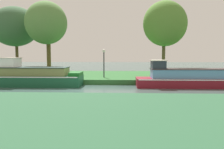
{
  "coord_description": "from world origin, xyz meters",
  "views": [
    {
      "loc": [
        2.45,
        -15.39,
        2.36
      ],
      "look_at": [
        1.66,
        1.2,
        0.9
      ],
      "focal_mm": 35.68,
      "sensor_mm": 36.0,
      "label": 1
    }
  ],
  "objects_px": {
    "lamp_post": "(104,59)",
    "mooring_post_near": "(62,75)",
    "forest_narrowboat": "(31,77)",
    "willow_tree_left": "(15,27)",
    "willow_tree_centre": "(46,23)",
    "willow_tree_right": "(165,24)",
    "maroon_barge": "(195,79)"
  },
  "relations": [
    {
      "from": "lamp_post",
      "to": "mooring_post_near",
      "type": "relative_size",
      "value": 3.86
    },
    {
      "from": "forest_narrowboat",
      "to": "lamp_post",
      "type": "distance_m",
      "value": 6.21
    },
    {
      "from": "willow_tree_left",
      "to": "willow_tree_centre",
      "type": "xyz_separation_m",
      "value": [
        4.14,
        -2.12,
        0.04
      ]
    },
    {
      "from": "willow_tree_left",
      "to": "willow_tree_right",
      "type": "xyz_separation_m",
      "value": [
        15.39,
        -2.25,
        -0.11
      ]
    },
    {
      "from": "maroon_barge",
      "to": "mooring_post_near",
      "type": "bearing_deg",
      "value": 172.26
    },
    {
      "from": "willow_tree_right",
      "to": "lamp_post",
      "type": "height_order",
      "value": "willow_tree_right"
    },
    {
      "from": "willow_tree_centre",
      "to": "mooring_post_near",
      "type": "relative_size",
      "value": 11.14
    },
    {
      "from": "willow_tree_centre",
      "to": "lamp_post",
      "type": "xyz_separation_m",
      "value": [
        5.7,
        -1.92,
        -3.42
      ]
    },
    {
      "from": "willow_tree_left",
      "to": "lamp_post",
      "type": "xyz_separation_m",
      "value": [
        9.84,
        -4.04,
        -3.38
      ]
    },
    {
      "from": "maroon_barge",
      "to": "willow_tree_centre",
      "type": "height_order",
      "value": "willow_tree_centre"
    },
    {
      "from": "willow_tree_left",
      "to": "lamp_post",
      "type": "relative_size",
      "value": 2.88
    },
    {
      "from": "maroon_barge",
      "to": "forest_narrowboat",
      "type": "bearing_deg",
      "value": 180.0
    },
    {
      "from": "willow_tree_left",
      "to": "lamp_post",
      "type": "height_order",
      "value": "willow_tree_left"
    },
    {
      "from": "maroon_barge",
      "to": "willow_tree_right",
      "type": "distance_m",
      "value": 6.68
    },
    {
      "from": "forest_narrowboat",
      "to": "willow_tree_centre",
      "type": "height_order",
      "value": "willow_tree_centre"
    },
    {
      "from": "maroon_barge",
      "to": "willow_tree_right",
      "type": "height_order",
      "value": "willow_tree_right"
    },
    {
      "from": "willow_tree_right",
      "to": "lamp_post",
      "type": "xyz_separation_m",
      "value": [
        -5.56,
        -1.78,
        -3.27
      ]
    },
    {
      "from": "maroon_barge",
      "to": "willow_tree_centre",
      "type": "bearing_deg",
      "value": 159.6
    },
    {
      "from": "maroon_barge",
      "to": "willow_tree_right",
      "type": "xyz_separation_m",
      "value": [
        -1.45,
        4.59,
        4.63
      ]
    },
    {
      "from": "maroon_barge",
      "to": "willow_tree_right",
      "type": "bearing_deg",
      "value": 107.51
    },
    {
      "from": "willow_tree_centre",
      "to": "willow_tree_right",
      "type": "height_order",
      "value": "willow_tree_centre"
    },
    {
      "from": "willow_tree_right",
      "to": "mooring_post_near",
      "type": "height_order",
      "value": "willow_tree_right"
    },
    {
      "from": "willow_tree_right",
      "to": "willow_tree_centre",
      "type": "bearing_deg",
      "value": 179.33
    },
    {
      "from": "willow_tree_left",
      "to": "mooring_post_near",
      "type": "distance_m",
      "value": 9.65
    },
    {
      "from": "willow_tree_right",
      "to": "forest_narrowboat",
      "type": "bearing_deg",
      "value": -157.24
    },
    {
      "from": "maroon_barge",
      "to": "lamp_post",
      "type": "distance_m",
      "value": 7.67
    },
    {
      "from": "forest_narrowboat",
      "to": "lamp_post",
      "type": "xyz_separation_m",
      "value": [
        5.39,
        2.81,
        1.3
      ]
    },
    {
      "from": "mooring_post_near",
      "to": "forest_narrowboat",
      "type": "bearing_deg",
      "value": -145.23
    },
    {
      "from": "mooring_post_near",
      "to": "maroon_barge",
      "type": "bearing_deg",
      "value": -7.74
    },
    {
      "from": "forest_narrowboat",
      "to": "willow_tree_centre",
      "type": "xyz_separation_m",
      "value": [
        -0.31,
        4.72,
        4.72
      ]
    },
    {
      "from": "forest_narrowboat",
      "to": "mooring_post_near",
      "type": "height_order",
      "value": "forest_narrowboat"
    },
    {
      "from": "maroon_barge",
      "to": "mooring_post_near",
      "type": "height_order",
      "value": "maroon_barge"
    }
  ]
}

